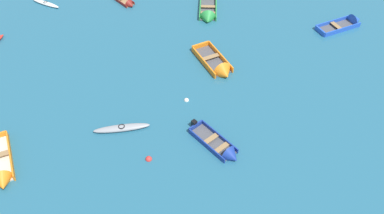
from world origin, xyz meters
name	(u,v)px	position (x,y,z in m)	size (l,w,h in m)	color
rowboat_orange_far_back	(1,173)	(-9.53, 15.78, 0.20)	(3.54, 4.19, 1.22)	beige
kayak_grey_near_right	(122,128)	(-3.95, 20.62, 0.16)	(3.55, 1.86, 0.34)	gray
rowboat_maroon_midfield_left	(127,3)	(-8.63, 35.02, 0.13)	(2.87, 2.37, 0.82)	#99754C
rowboat_blue_near_camera	(349,23)	(10.63, 36.08, 0.18)	(4.06, 3.54, 1.22)	#4C4C51
rowboat_deep_blue_distant_center	(223,150)	(2.66, 20.31, 0.17)	(3.67, 3.08, 1.08)	#4C4C51
kayak_white_far_left	(46,3)	(-15.69, 33.32, 0.14)	(2.97, 1.22, 0.28)	white
rowboat_green_near_left	(208,15)	(-1.14, 34.63, 0.19)	(2.10, 4.35, 1.34)	#4C4C51
rowboat_orange_outer_right	(219,68)	(1.09, 27.79, 0.21)	(3.84, 4.22, 1.42)	#4C4C51
mooring_buoy_far_field	(186,100)	(-0.55, 24.15, 0.00)	(0.34, 0.34, 0.34)	silver
mooring_buoy_near_foreground	(149,159)	(-1.59, 18.73, 0.00)	(0.40, 0.40, 0.40)	red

